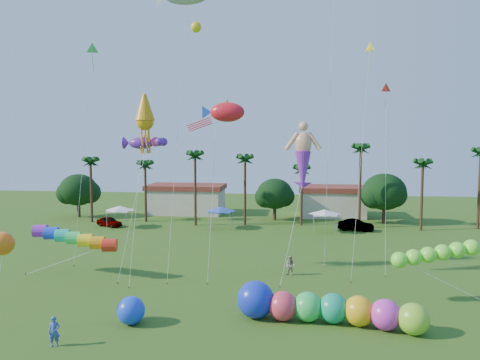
# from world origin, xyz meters

# --- Properties ---
(ground) EXTENTS (160.00, 160.00, 0.00)m
(ground) POSITION_xyz_m (0.00, 0.00, 0.00)
(ground) COLOR #285116
(ground) RESTS_ON ground
(tree_line) EXTENTS (69.46, 8.91, 11.00)m
(tree_line) POSITION_xyz_m (3.57, 44.00, 4.28)
(tree_line) COLOR #3A2819
(tree_line) RESTS_ON ground
(buildings_row) EXTENTS (35.00, 7.00, 4.00)m
(buildings_row) POSITION_xyz_m (-3.09, 50.00, 2.00)
(buildings_row) COLOR beige
(buildings_row) RESTS_ON ground
(tent_row) EXTENTS (31.00, 4.00, 0.60)m
(tent_row) POSITION_xyz_m (-6.00, 36.33, 2.75)
(tent_row) COLOR white
(tent_row) RESTS_ON ground
(car_a) EXTENTS (4.31, 3.23, 1.37)m
(car_a) POSITION_xyz_m (-21.89, 36.64, 0.68)
(car_a) COLOR #4C4C54
(car_a) RESTS_ON ground
(car_b) EXTENTS (4.88, 2.52, 1.53)m
(car_b) POSITION_xyz_m (12.26, 37.68, 0.77)
(car_b) COLOR #4C4C54
(car_b) RESTS_ON ground
(spectator_a) EXTENTS (0.75, 0.61, 1.79)m
(spectator_a) POSITION_xyz_m (-9.61, -0.84, 0.89)
(spectator_a) COLOR #344FB6
(spectator_a) RESTS_ON ground
(spectator_b) EXTENTS (1.05, 0.95, 1.78)m
(spectator_b) POSITION_xyz_m (3.87, 15.48, 0.89)
(spectator_b) COLOR gray
(spectator_b) RESTS_ON ground
(caterpillar_inflatable) EXTENTS (12.40, 3.99, 2.53)m
(caterpillar_inflatable) POSITION_xyz_m (6.09, 4.60, 1.06)
(caterpillar_inflatable) COLOR #D8394E
(caterpillar_inflatable) RESTS_ON ground
(blue_ball) EXTENTS (1.85, 1.85, 1.85)m
(blue_ball) POSITION_xyz_m (-6.34, 2.93, 0.93)
(blue_ball) COLOR #1B46F8
(blue_ball) RESTS_ON ground
(rainbow_tube) EXTENTS (10.36, 1.17, 3.59)m
(rainbow_tube) POSITION_xyz_m (-13.77, 12.37, 3.01)
(rainbow_tube) COLOR red
(rainbow_tube) RESTS_ON ground
(green_worm) EXTENTS (10.22, 2.50, 3.96)m
(green_worm) POSITION_xyz_m (11.95, 9.34, 3.24)
(green_worm) COLOR #71FE38
(green_worm) RESTS_ON ground
(orange_ball_kite) EXTENTS (1.61, 1.61, 6.30)m
(orange_ball_kite) POSITION_xyz_m (-14.01, 1.16, 5.55)
(orange_ball_kite) COLOR orange
(orange_ball_kite) RESTS_ON ground
(merman_kite) EXTENTS (3.18, 4.56, 13.19)m
(merman_kite) POSITION_xyz_m (4.88, 15.44, 10.39)
(merman_kite) COLOR #E5A582
(merman_kite) RESTS_ON ground
(fish_kite) EXTENTS (5.01, 6.63, 15.70)m
(fish_kite) POSITION_xyz_m (-2.11, 17.44, 14.68)
(fish_kite) COLOR red
(fish_kite) RESTS_ON ground
(squid_kite) EXTENTS (2.49, 4.43, 16.25)m
(squid_kite) POSITION_xyz_m (-9.08, 14.59, 13.74)
(squid_kite) COLOR orange
(squid_kite) RESTS_ON ground
(lobster_kite) EXTENTS (4.36, 6.33, 12.61)m
(lobster_kite) POSITION_xyz_m (-9.58, 14.97, 11.83)
(lobster_kite) COLOR #6022AB
(lobster_kite) RESTS_ON ground
(delta_kite_red) EXTENTS (1.09, 4.01, 17.43)m
(delta_kite_red) POSITION_xyz_m (12.52, 19.57, 16.51)
(delta_kite_red) COLOR red
(delta_kite_red) RESTS_ON ground
(delta_kite_yellow) EXTENTS (2.22, 4.02, 20.78)m
(delta_kite_yellow) POSITION_xyz_m (10.63, 17.42, 19.70)
(delta_kite_yellow) COLOR yellow
(delta_kite_yellow) RESTS_ON ground
(delta_kite_green) EXTENTS (1.35, 4.47, 21.93)m
(delta_kite_green) POSITION_xyz_m (-16.27, 19.99, 20.95)
(delta_kite_green) COLOR green
(delta_kite_green) RESTS_ON ground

